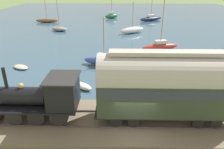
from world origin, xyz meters
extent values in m
plane|color=#607542|center=(0.00, 0.00, 0.00)|extent=(200.00, 200.00, 0.00)
cube|color=#38566B|center=(44.04, 0.00, 0.00)|extent=(80.00, 80.00, 0.01)
cube|color=#756651|center=(1.07, 0.00, 0.19)|extent=(5.35, 56.00, 0.38)
cube|color=#4C4742|center=(0.13, 0.00, 0.44)|extent=(0.07, 54.88, 0.12)
cube|color=#4C4742|center=(2.00, 0.00, 0.44)|extent=(0.07, 54.88, 0.12)
cylinder|color=black|center=(0.13, 4.91, 1.06)|extent=(0.12, 1.12, 1.12)
cylinder|color=black|center=(2.00, 4.91, 1.06)|extent=(0.12, 1.12, 1.12)
cylinder|color=black|center=(0.13, 6.35, 1.06)|extent=(0.12, 1.12, 1.12)
cylinder|color=black|center=(2.00, 6.35, 1.06)|extent=(0.12, 1.12, 1.12)
cylinder|color=black|center=(0.13, 7.79, 1.06)|extent=(0.12, 1.12, 1.12)
cylinder|color=black|center=(2.00, 7.79, 1.06)|extent=(0.12, 1.12, 1.12)
cube|color=black|center=(1.07, 6.35, 1.51)|extent=(2.37, 5.24, 0.12)
cylinder|color=black|center=(1.07, 7.40, 2.18)|extent=(1.21, 3.15, 1.21)
cylinder|color=black|center=(1.07, 8.34, 3.48)|extent=(0.22, 0.22, 1.40)
sphere|color=tan|center=(1.07, 7.40, 2.92)|extent=(0.36, 0.36, 0.36)
cube|color=black|center=(1.07, 4.65, 2.53)|extent=(2.27, 1.83, 1.91)
cube|color=#282828|center=(1.07, 4.65, 3.53)|extent=(2.47, 2.07, 0.10)
cube|color=#2D2823|center=(1.07, 9.22, 0.68)|extent=(2.17, 0.44, 0.32)
cylinder|color=black|center=(0.13, -5.22, 0.88)|extent=(0.12, 0.76, 0.76)
cylinder|color=black|center=(2.00, -5.22, 0.88)|extent=(0.12, 0.76, 0.76)
cylinder|color=black|center=(0.13, -4.08, 0.88)|extent=(0.12, 0.76, 0.76)
cylinder|color=black|center=(2.00, -4.08, 0.88)|extent=(0.12, 0.76, 0.76)
cylinder|color=black|center=(0.13, 0.03, 0.88)|extent=(0.12, 0.76, 0.76)
cylinder|color=black|center=(2.00, 0.03, 0.88)|extent=(0.12, 0.76, 0.76)
cylinder|color=black|center=(0.13, 1.18, 0.88)|extent=(0.12, 0.76, 0.76)
cylinder|color=black|center=(2.00, 1.18, 0.88)|extent=(0.12, 0.76, 0.76)
cube|color=black|center=(1.07, -2.02, 1.19)|extent=(2.21, 9.13, 0.16)
cube|color=#2D3828|center=(1.07, -2.02, 2.55)|extent=(2.45, 8.77, 2.56)
cube|color=#2D333D|center=(1.07, -2.02, 2.99)|extent=(2.48, 8.22, 0.72)
cylinder|color=#B2ADA3|center=(1.07, -2.02, 3.83)|extent=(2.57, 8.77, 2.57)
cube|color=#B2ADA3|center=(1.07, -2.02, 5.23)|extent=(0.86, 7.31, 0.24)
ellipsoid|color=gray|center=(30.69, 12.42, 0.42)|extent=(2.57, 3.63, 0.81)
cylinder|color=#9E8460|center=(30.69, 12.42, 4.13)|extent=(0.10, 0.10, 6.61)
ellipsoid|color=white|center=(29.14, -1.66, 0.59)|extent=(3.75, 4.97, 1.17)
cylinder|color=#9E8460|center=(29.14, -1.66, 3.44)|extent=(0.10, 0.10, 4.53)
ellipsoid|color=#236B42|center=(46.07, 2.63, 0.57)|extent=(3.12, 3.88, 1.12)
cylinder|color=#9E8460|center=(46.07, 2.63, 3.94)|extent=(0.10, 0.10, 5.62)
cube|color=silver|center=(46.07, 2.63, 1.36)|extent=(1.27, 1.37, 0.45)
ellipsoid|color=#335199|center=(12.26, 2.64, 0.50)|extent=(2.55, 5.06, 0.99)
cylinder|color=#9E8460|center=(12.26, 2.64, 3.33)|extent=(0.10, 0.10, 4.65)
cube|color=silver|center=(12.26, 2.64, 1.23)|extent=(1.10, 1.62, 0.45)
ellipsoid|color=#B72D23|center=(18.53, -4.99, 0.50)|extent=(2.96, 5.61, 0.98)
cylinder|color=#9E8460|center=(18.53, -4.99, 4.62)|extent=(0.10, 0.10, 7.26)
cube|color=silver|center=(18.53, -4.99, 1.21)|extent=(1.25, 1.80, 0.45)
ellipsoid|color=#192347|center=(42.51, -6.99, 0.50)|extent=(4.64, 6.31, 0.98)
cylinder|color=#9E8460|center=(42.51, -6.99, 3.88)|extent=(0.10, 0.10, 5.77)
cube|color=silver|center=(42.51, -6.99, 1.22)|extent=(1.78, 2.13, 0.45)
ellipsoid|color=brown|center=(39.65, 17.51, 0.47)|extent=(1.33, 5.26, 0.93)
cylinder|color=#9E8460|center=(39.65, 17.51, 5.07)|extent=(0.10, 0.10, 8.28)
ellipsoid|color=#B7B2A3|center=(11.22, 12.06, 0.16)|extent=(2.01, 2.32, 0.31)
ellipsoid|color=#B7B2A3|center=(13.07, -8.88, 0.27)|extent=(1.24, 2.32, 0.53)
ellipsoid|color=beige|center=(7.03, -2.40, 0.25)|extent=(0.95, 2.81, 0.48)
ellipsoid|color=silver|center=(6.44, 4.30, 0.25)|extent=(2.04, 2.25, 0.49)
camera|label=1|loc=(-11.52, 1.14, 9.30)|focal=35.00mm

